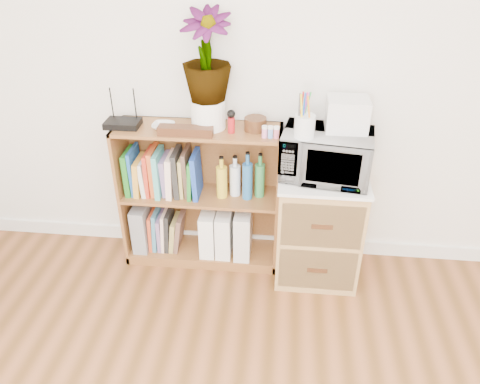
# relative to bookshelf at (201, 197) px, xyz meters

# --- Properties ---
(skirting_board) EXTENTS (4.00, 0.02, 0.10)m
(skirting_board) POSITION_rel_bookshelf_xyz_m (0.35, 0.14, -0.42)
(skirting_board) COLOR white
(skirting_board) RESTS_ON ground
(bookshelf) EXTENTS (1.00, 0.30, 0.95)m
(bookshelf) POSITION_rel_bookshelf_xyz_m (0.00, 0.00, 0.00)
(bookshelf) COLOR brown
(bookshelf) RESTS_ON ground
(wicker_unit) EXTENTS (0.50, 0.45, 0.70)m
(wicker_unit) POSITION_rel_bookshelf_xyz_m (0.75, -0.08, -0.12)
(wicker_unit) COLOR #9E7542
(wicker_unit) RESTS_ON ground
(microwave) EXTENTS (0.54, 0.40, 0.27)m
(microwave) POSITION_rel_bookshelf_xyz_m (0.75, -0.08, 0.38)
(microwave) COLOR white
(microwave) RESTS_ON wicker_unit
(pen_cup) EXTENTS (0.11, 0.11, 0.12)m
(pen_cup) POSITION_rel_bookshelf_xyz_m (0.61, -0.15, 0.58)
(pen_cup) COLOR silver
(pen_cup) RESTS_ON microwave
(small_appliance) EXTENTS (0.23, 0.19, 0.18)m
(small_appliance) POSITION_rel_bookshelf_xyz_m (0.85, -0.03, 0.61)
(small_appliance) COLOR silver
(small_appliance) RESTS_ON microwave
(router) EXTENTS (0.20, 0.14, 0.04)m
(router) POSITION_rel_bookshelf_xyz_m (-0.44, -0.02, 0.49)
(router) COLOR black
(router) RESTS_ON bookshelf
(white_bowl) EXTENTS (0.13, 0.13, 0.03)m
(white_bowl) POSITION_rel_bookshelf_xyz_m (-0.19, -0.03, 0.49)
(white_bowl) COLOR white
(white_bowl) RESTS_ON bookshelf
(plant_pot) EXTENTS (0.20, 0.20, 0.17)m
(plant_pot) POSITION_rel_bookshelf_xyz_m (0.06, 0.02, 0.56)
(plant_pot) COLOR white
(plant_pot) RESTS_ON bookshelf
(potted_plant) EXTENTS (0.28, 0.28, 0.50)m
(potted_plant) POSITION_rel_bookshelf_xyz_m (0.06, 0.02, 0.89)
(potted_plant) COLOR #2E7534
(potted_plant) RESTS_ON plant_pot
(trinket_box) EXTENTS (0.31, 0.08, 0.05)m
(trinket_box) POSITION_rel_bookshelf_xyz_m (-0.05, -0.10, 0.50)
(trinket_box) COLOR #36200E
(trinket_box) RESTS_ON bookshelf
(kokeshi_doll) EXTENTS (0.04, 0.04, 0.09)m
(kokeshi_doll) POSITION_rel_bookshelf_xyz_m (0.21, -0.04, 0.52)
(kokeshi_doll) COLOR #B0151A
(kokeshi_doll) RESTS_ON bookshelf
(wooden_bowl) EXTENTS (0.13, 0.13, 0.08)m
(wooden_bowl) POSITION_rel_bookshelf_xyz_m (0.34, 0.01, 0.51)
(wooden_bowl) COLOR #3D1D10
(wooden_bowl) RESTS_ON bookshelf
(paint_jars) EXTENTS (0.10, 0.04, 0.05)m
(paint_jars) POSITION_rel_bookshelf_xyz_m (0.43, -0.09, 0.50)
(paint_jars) COLOR #CA7085
(paint_jars) RESTS_ON bookshelf
(file_box) EXTENTS (0.10, 0.25, 0.32)m
(file_box) POSITION_rel_bookshelf_xyz_m (-0.41, 0.00, -0.25)
(file_box) COLOR gray
(file_box) RESTS_ON bookshelf
(magazine_holder_left) EXTENTS (0.10, 0.24, 0.30)m
(magazine_holder_left) POSITION_rel_bookshelf_xyz_m (0.05, -0.01, -0.25)
(magazine_holder_left) COLOR white
(magazine_holder_left) RESTS_ON bookshelf
(magazine_holder_mid) EXTENTS (0.10, 0.25, 0.31)m
(magazine_holder_mid) POSITION_rel_bookshelf_xyz_m (0.15, -0.01, -0.25)
(magazine_holder_mid) COLOR white
(magazine_holder_mid) RESTS_ON bookshelf
(magazine_holder_right) EXTENTS (0.10, 0.26, 0.33)m
(magazine_holder_right) POSITION_rel_bookshelf_xyz_m (0.27, -0.01, -0.24)
(magazine_holder_right) COLOR silver
(magazine_holder_right) RESTS_ON bookshelf
(cookbooks) EXTENTS (0.46, 0.20, 0.30)m
(cookbooks) POSITION_rel_bookshelf_xyz_m (-0.23, -0.00, 0.16)
(cookbooks) COLOR #207921
(cookbooks) RESTS_ON bookshelf
(liquor_bottles) EXTENTS (0.30, 0.07, 0.31)m
(liquor_bottles) POSITION_rel_bookshelf_xyz_m (0.25, -0.00, 0.16)
(liquor_bottles) COLOR yellow
(liquor_bottles) RESTS_ON bookshelf
(lower_books) EXTENTS (0.23, 0.19, 0.29)m
(lower_books) POSITION_rel_bookshelf_xyz_m (-0.25, 0.00, -0.27)
(lower_books) COLOR #C84523
(lower_books) RESTS_ON bookshelf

